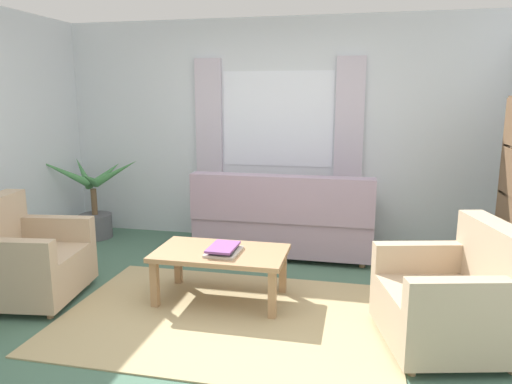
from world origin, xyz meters
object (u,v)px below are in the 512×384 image
(couch, at_px, (284,222))
(armchair_left, at_px, (23,259))
(book_stack_on_table, at_px, (224,250))
(coffee_table, at_px, (221,257))
(potted_plant, at_px, (94,207))
(armchair_right, at_px, (454,299))

(couch, bearing_deg, armchair_left, 39.68)
(armchair_left, xyz_separation_m, book_stack_on_table, (1.69, 0.28, 0.11))
(armchair_left, bearing_deg, coffee_table, -86.29)
(couch, distance_m, potted_plant, 2.37)
(coffee_table, xyz_separation_m, book_stack_on_table, (0.04, -0.05, 0.09))
(book_stack_on_table, bearing_deg, armchair_right, -11.52)
(couch, xyz_separation_m, armchair_left, (-1.98, -1.64, -0.01))
(couch, relative_size, book_stack_on_table, 5.59)
(couch, distance_m, book_stack_on_table, 1.39)
(coffee_table, bearing_deg, potted_plant, 144.67)
(armchair_right, bearing_deg, book_stack_on_table, -115.09)
(coffee_table, distance_m, potted_plant, 2.50)
(armchair_right, bearing_deg, potted_plant, -129.41)
(armchair_right, relative_size, potted_plant, 0.90)
(armchair_left, xyz_separation_m, armchair_right, (3.43, -0.07, 0.00))
(armchair_right, xyz_separation_m, book_stack_on_table, (-1.74, 0.35, 0.11))
(book_stack_on_table, xyz_separation_m, potted_plant, (-2.08, 1.49, -0.08))
(armchair_right, bearing_deg, couch, -153.37)
(armchair_left, xyz_separation_m, potted_plant, (-0.39, 1.78, 0.04))
(armchair_right, distance_m, potted_plant, 4.24)
(coffee_table, height_order, potted_plant, potted_plant)
(book_stack_on_table, distance_m, potted_plant, 2.56)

